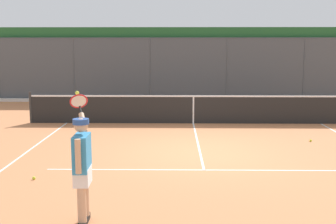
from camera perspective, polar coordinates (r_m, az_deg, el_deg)
The scene contains 7 objects.
ground_plane at distance 10.74m, azimuth 4.28°, elevation -5.42°, with size 60.00×60.00×0.00m, color #C67A4C.
court_line_markings at distance 8.98m, azimuth 4.96°, elevation -8.32°, with size 8.74×10.04×0.01m.
fence_backdrop at distance 20.77m, azimuth 2.69°, elevation 6.36°, with size 20.96×1.37×3.47m.
tennis_net at distance 14.58m, azimuth 3.40°, elevation 0.39°, with size 11.23×0.09×1.07m.
tennis_player at distance 6.47m, azimuth -11.37°, elevation -6.70°, with size 0.50×1.36×1.90m.
tennis_ball_by_sideline at distance 9.04m, azimuth -17.42°, elevation -8.39°, with size 0.07×0.07×0.07m, color #CCDB33.
tennis_ball_near_baseline at distance 12.54m, azimuth 18.47°, elevation -3.61°, with size 0.07×0.07×0.07m, color #CCDB33.
Camera 1 is at (0.63, 10.39, 2.67)m, focal length 45.78 mm.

